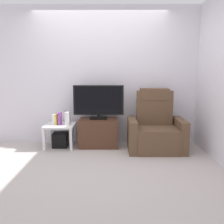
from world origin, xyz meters
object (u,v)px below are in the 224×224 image
at_px(side_table, 60,128).
at_px(book_rightmost, 60,119).
at_px(tv_stand, 99,133).
at_px(book_middle, 56,119).
at_px(recliner_armchair, 156,129).
at_px(subwoofer_box, 60,140).
at_px(book_leftmost, 54,119).
at_px(game_console, 68,118).
at_px(television, 99,101).

relative_size(side_table, book_rightmost, 2.41).
height_order(tv_stand, book_middle, book_middle).
xyz_separation_m(recliner_armchair, side_table, (-1.74, 0.15, -0.01)).
xyz_separation_m(tv_stand, book_rightmost, (-0.70, -0.07, 0.28)).
bearing_deg(recliner_armchair, subwoofer_box, -179.60).
xyz_separation_m(book_leftmost, book_middle, (0.04, 0.00, 0.00)).
height_order(book_rightmost, game_console, game_console).
bearing_deg(book_rightmost, recliner_armchair, -4.16).
bearing_deg(book_middle, recliner_armchair, -4.00).
bearing_deg(recliner_armchair, book_rightmost, -178.97).
xyz_separation_m(side_table, game_console, (0.15, 0.01, 0.18)).
bearing_deg(game_console, subwoofer_box, -176.05).
relative_size(recliner_armchair, game_console, 4.72).
bearing_deg(television, subwoofer_box, -174.14).
height_order(side_table, subwoofer_box, side_table).
bearing_deg(book_rightmost, television, 7.54).
height_order(recliner_armchair, book_leftmost, recliner_armchair).
bearing_deg(subwoofer_box, recliner_armchair, -4.80).
xyz_separation_m(book_middle, book_rightmost, (0.07, 0.00, 0.02)).
relative_size(tv_stand, recliner_armchair, 0.66).
distance_m(book_middle, game_console, 0.21).
height_order(tv_stand, television, television).
xyz_separation_m(book_leftmost, book_rightmost, (0.11, 0.00, 0.02)).
bearing_deg(book_rightmost, game_console, 12.43).
distance_m(book_leftmost, book_middle, 0.04).
xyz_separation_m(tv_stand, recliner_armchair, (1.03, -0.20, 0.11)).
bearing_deg(book_rightmost, side_table, 114.09).
bearing_deg(game_console, television, 6.35).
bearing_deg(book_leftmost, book_rightmost, 0.00).
xyz_separation_m(television, recliner_armchair, (1.03, -0.22, -0.47)).
bearing_deg(game_console, book_leftmost, -173.02).
bearing_deg(side_table, subwoofer_box, -45.00).
bearing_deg(book_leftmost, side_table, 11.31).
xyz_separation_m(subwoofer_box, book_leftmost, (-0.10, -0.02, 0.39)).
distance_m(recliner_armchair, book_rightmost, 1.74).
relative_size(television, book_leftmost, 4.85).
xyz_separation_m(subwoofer_box, book_middle, (-0.06, -0.02, 0.39)).
height_order(tv_stand, book_leftmost, book_leftmost).
relative_size(tv_stand, book_middle, 3.76).
xyz_separation_m(recliner_armchair, game_console, (-1.59, 0.16, 0.17)).
xyz_separation_m(book_middle, game_console, (0.20, 0.03, 0.02)).
height_order(television, recliner_armchair, television).
bearing_deg(tv_stand, book_leftmost, -174.80).
bearing_deg(book_middle, side_table, 18.47).
bearing_deg(side_table, tv_stand, 4.33).
distance_m(tv_stand, subwoofer_box, 0.72).
distance_m(tv_stand, book_leftmost, 0.85).
bearing_deg(side_table, book_rightmost, -65.91).
distance_m(recliner_armchair, game_console, 1.61).
bearing_deg(subwoofer_box, book_middle, -161.53).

